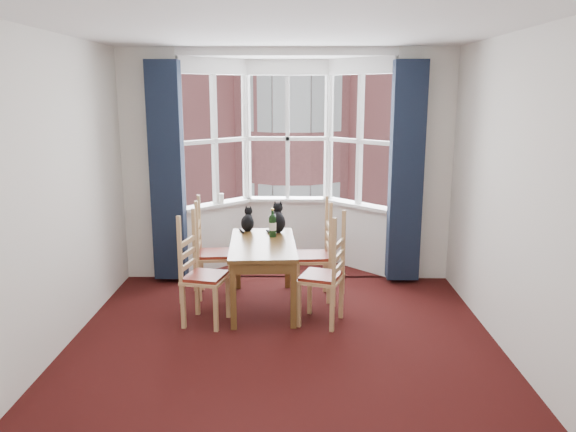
{
  "coord_description": "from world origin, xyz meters",
  "views": [
    {
      "loc": [
        0.12,
        -4.54,
        2.3
      ],
      "look_at": [
        0.04,
        1.05,
        1.05
      ],
      "focal_mm": 35.0,
      "sensor_mm": 36.0,
      "label": 1
    }
  ],
  "objects_px": {
    "chair_right_near": "(330,279)",
    "chair_right_far": "(320,258)",
    "cat_left": "(248,221)",
    "wine_bottle": "(273,224)",
    "candle_tall": "(221,198)",
    "chair_left_near": "(197,278)",
    "dining_table": "(263,251)",
    "chair_left_far": "(207,256)",
    "cat_right": "(277,221)"
  },
  "relations": [
    {
      "from": "dining_table",
      "to": "chair_right_far",
      "type": "relative_size",
      "value": 1.44
    },
    {
      "from": "chair_left_far",
      "to": "dining_table",
      "type": "bearing_deg",
      "value": -26.5
    },
    {
      "from": "wine_bottle",
      "to": "candle_tall",
      "type": "distance_m",
      "value": 1.33
    },
    {
      "from": "dining_table",
      "to": "chair_right_far",
      "type": "distance_m",
      "value": 0.7
    },
    {
      "from": "chair_right_far",
      "to": "candle_tall",
      "type": "distance_m",
      "value": 1.72
    },
    {
      "from": "chair_right_near",
      "to": "chair_right_far",
      "type": "distance_m",
      "value": 0.74
    },
    {
      "from": "chair_right_near",
      "to": "wine_bottle",
      "type": "xyz_separation_m",
      "value": [
        -0.6,
        0.71,
        0.39
      ]
    },
    {
      "from": "chair_left_near",
      "to": "cat_right",
      "type": "height_order",
      "value": "cat_right"
    },
    {
      "from": "chair_right_far",
      "to": "dining_table",
      "type": "bearing_deg",
      "value": -156.56
    },
    {
      "from": "chair_right_far",
      "to": "cat_left",
      "type": "relative_size",
      "value": 3.16
    },
    {
      "from": "chair_right_near",
      "to": "wine_bottle",
      "type": "bearing_deg",
      "value": 129.96
    },
    {
      "from": "dining_table",
      "to": "cat_left",
      "type": "relative_size",
      "value": 4.55
    },
    {
      "from": "chair_right_near",
      "to": "cat_left",
      "type": "relative_size",
      "value": 3.16
    },
    {
      "from": "dining_table",
      "to": "chair_left_near",
      "type": "distance_m",
      "value": 0.79
    },
    {
      "from": "dining_table",
      "to": "candle_tall",
      "type": "distance_m",
      "value": 1.53
    },
    {
      "from": "chair_left_far",
      "to": "cat_right",
      "type": "relative_size",
      "value": 2.56
    },
    {
      "from": "cat_right",
      "to": "candle_tall",
      "type": "height_order",
      "value": "cat_right"
    },
    {
      "from": "chair_right_far",
      "to": "cat_right",
      "type": "height_order",
      "value": "cat_right"
    },
    {
      "from": "cat_left",
      "to": "wine_bottle",
      "type": "bearing_deg",
      "value": -41.56
    },
    {
      "from": "chair_right_near",
      "to": "chair_right_far",
      "type": "height_order",
      "value": "same"
    },
    {
      "from": "chair_left_near",
      "to": "wine_bottle",
      "type": "bearing_deg",
      "value": 43.18
    },
    {
      "from": "chair_left_far",
      "to": "wine_bottle",
      "type": "height_order",
      "value": "wine_bottle"
    },
    {
      "from": "dining_table",
      "to": "wine_bottle",
      "type": "bearing_deg",
      "value": 68.91
    },
    {
      "from": "cat_left",
      "to": "dining_table",
      "type": "bearing_deg",
      "value": -68.46
    },
    {
      "from": "chair_left_near",
      "to": "candle_tall",
      "type": "distance_m",
      "value": 1.87
    },
    {
      "from": "chair_right_far",
      "to": "wine_bottle",
      "type": "height_order",
      "value": "wine_bottle"
    },
    {
      "from": "chair_left_far",
      "to": "wine_bottle",
      "type": "relative_size",
      "value": 2.87
    },
    {
      "from": "dining_table",
      "to": "chair_right_far",
      "type": "height_order",
      "value": "chair_right_far"
    },
    {
      "from": "cat_left",
      "to": "chair_left_near",
      "type": "bearing_deg",
      "value": -114.48
    },
    {
      "from": "cat_right",
      "to": "wine_bottle",
      "type": "relative_size",
      "value": 1.12
    },
    {
      "from": "chair_right_far",
      "to": "cat_left",
      "type": "height_order",
      "value": "cat_left"
    },
    {
      "from": "dining_table",
      "to": "chair_left_far",
      "type": "bearing_deg",
      "value": 153.5
    },
    {
      "from": "chair_right_near",
      "to": "cat_right",
      "type": "xyz_separation_m",
      "value": [
        -0.55,
        0.91,
        0.38
      ]
    },
    {
      "from": "chair_left_far",
      "to": "cat_left",
      "type": "xyz_separation_m",
      "value": [
        0.45,
        0.19,
        0.36
      ]
    },
    {
      "from": "chair_left_far",
      "to": "chair_right_near",
      "type": "bearing_deg",
      "value": -30.34
    },
    {
      "from": "dining_table",
      "to": "chair_left_far",
      "type": "height_order",
      "value": "chair_left_far"
    },
    {
      "from": "wine_bottle",
      "to": "candle_tall",
      "type": "xyz_separation_m",
      "value": [
        -0.71,
        1.12,
        0.08
      ]
    },
    {
      "from": "chair_right_far",
      "to": "candle_tall",
      "type": "bearing_deg",
      "value": 138.52
    },
    {
      "from": "chair_right_near",
      "to": "wine_bottle",
      "type": "height_order",
      "value": "wine_bottle"
    },
    {
      "from": "cat_left",
      "to": "cat_right",
      "type": "xyz_separation_m",
      "value": [
        0.35,
        -0.07,
        0.03
      ]
    },
    {
      "from": "dining_table",
      "to": "cat_left",
      "type": "xyz_separation_m",
      "value": [
        -0.2,
        0.51,
        0.21
      ]
    },
    {
      "from": "chair_right_far",
      "to": "cat_right",
      "type": "distance_m",
      "value": 0.64
    },
    {
      "from": "chair_right_near",
      "to": "cat_left",
      "type": "bearing_deg",
      "value": 132.51
    },
    {
      "from": "chair_right_near",
      "to": "chair_right_far",
      "type": "xyz_separation_m",
      "value": [
        -0.06,
        0.73,
        0.0
      ]
    },
    {
      "from": "chair_left_far",
      "to": "cat_right",
      "type": "height_order",
      "value": "cat_right"
    },
    {
      "from": "chair_left_near",
      "to": "candle_tall",
      "type": "bearing_deg",
      "value": 89.28
    },
    {
      "from": "chair_right_near",
      "to": "cat_right",
      "type": "relative_size",
      "value": 2.56
    },
    {
      "from": "cat_left",
      "to": "cat_right",
      "type": "distance_m",
      "value": 0.35
    },
    {
      "from": "chair_right_far",
      "to": "candle_tall",
      "type": "height_order",
      "value": "candle_tall"
    },
    {
      "from": "chair_left_near",
      "to": "chair_right_far",
      "type": "bearing_deg",
      "value": 29.34
    }
  ]
}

